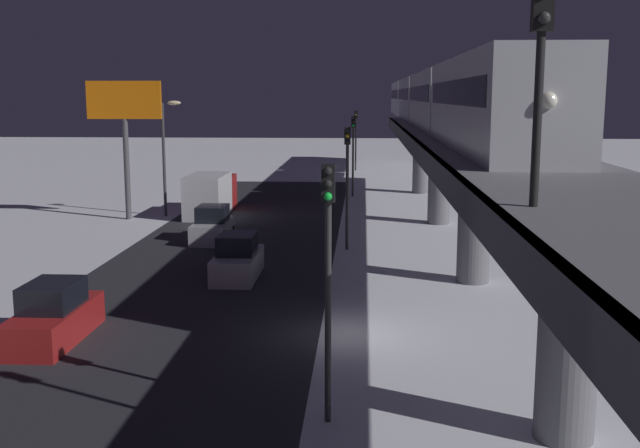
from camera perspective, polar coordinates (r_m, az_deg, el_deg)
The scene contains 15 objects.
ground_plane at distance 26.10m, azimuth 1.97°, elevation -8.22°, with size 240.00×240.00×0.00m, color white.
avenue_asphalt at distance 27.00m, azimuth -11.86°, elevation -7.81°, with size 11.00×91.71×0.01m, color #28282D.
elevated_railway at distance 25.44m, azimuth 13.87°, elevation 2.98°, with size 5.00×91.71×5.99m.
subway_train at distance 57.39m, azimuth 8.14°, elevation 9.29°, with size 2.94×74.07×3.40m.
rail_signal at distance 14.27m, azimuth 16.19°, elevation 12.16°, with size 0.36×0.41×4.00m.
sedan_silver at distance 42.69m, azimuth -8.03°, elevation -0.21°, with size 1.91×4.34×1.97m.
sedan_red at distance 26.68m, azimuth -19.30°, elevation -6.59°, with size 1.80×4.66×1.97m.
sedan_silver_2 at distance 33.91m, azimuth -6.19°, elevation -2.70°, with size 1.80×4.36×1.97m.
box_truck at distance 52.22m, azimuth -8.17°, elevation 2.20°, with size 2.40×7.40×2.80m.
traffic_light_near at distance 18.22m, azimuth 0.61°, elevation -2.40°, with size 0.32×0.44×6.40m.
traffic_light_mid at distance 39.41m, azimuth 2.06°, elevation 4.08°, with size 0.32×0.44×6.40m.
traffic_light_far at distance 60.75m, azimuth 2.49°, elevation 6.01°, with size 0.32×0.44×6.40m.
traffic_light_distant at distance 82.12m, azimuth 2.70°, elevation 6.94°, with size 0.32×0.44×6.40m.
commercial_billboard at distance 50.73m, azimuth -14.42°, elevation 7.99°, with size 4.80×0.36×8.90m.
street_lamp_far at distance 51.61m, azimuth -11.39°, elevation 5.89°, with size 1.35×0.44×7.65m.
Camera 1 is at (-0.52, 24.85, 7.99)m, focal length 42.77 mm.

